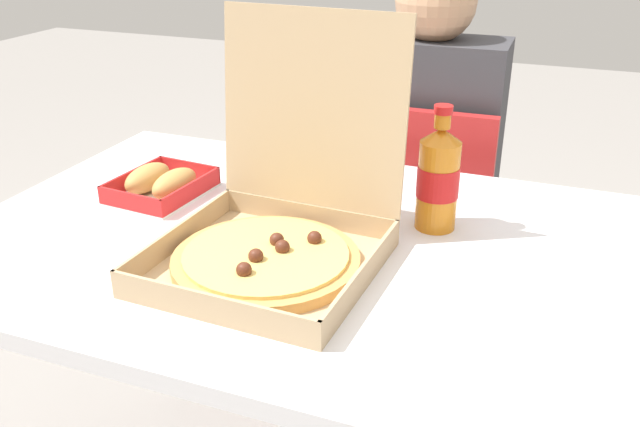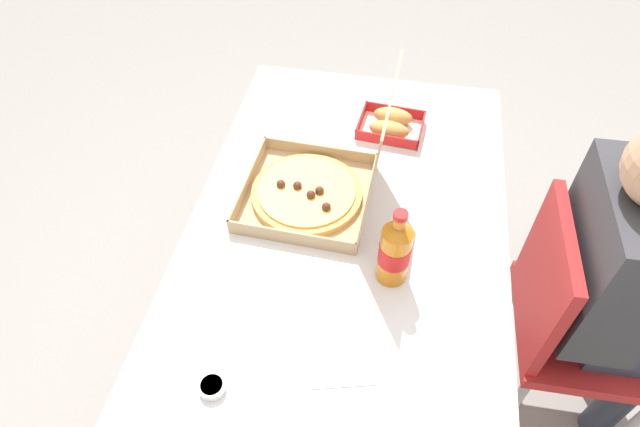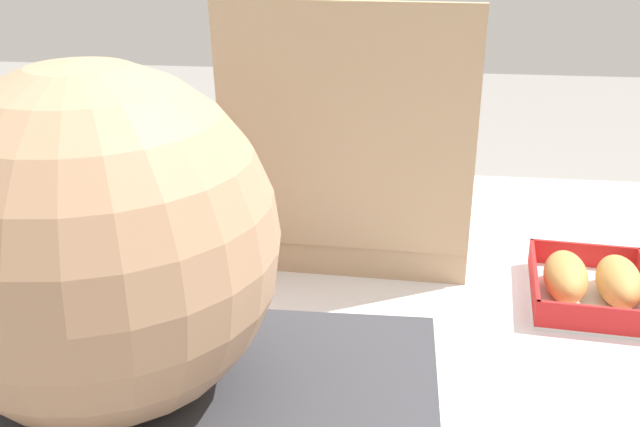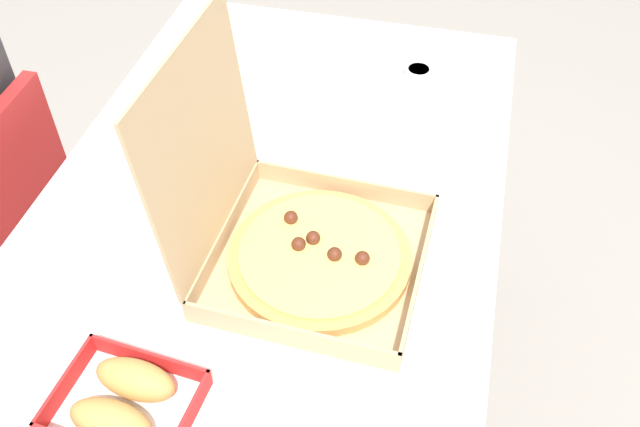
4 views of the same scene
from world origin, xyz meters
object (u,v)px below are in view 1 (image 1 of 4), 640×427
(bread_side_box, at_px, (161,183))
(cola_bottle, at_px, (438,178))
(diner_person, at_px, (430,146))
(pizza_box_open, at_px, (275,232))
(chair, at_px, (420,226))
(paper_menu, at_px, (544,271))

(bread_side_box, bearing_deg, cola_bottle, 5.63)
(bread_side_box, bearing_deg, diner_person, 57.49)
(diner_person, distance_m, cola_bottle, 0.61)
(pizza_box_open, relative_size, cola_bottle, 1.70)
(chair, xyz_separation_m, diner_person, (-0.00, 0.06, 0.21))
(chair, bearing_deg, pizza_box_open, -96.29)
(pizza_box_open, xyz_separation_m, paper_menu, (0.41, 0.12, -0.05))
(paper_menu, bearing_deg, chair, 103.94)
(chair, distance_m, bread_side_box, 0.75)
(bread_side_box, relative_size, paper_menu, 0.96)
(diner_person, relative_size, bread_side_box, 5.68)
(bread_side_box, xyz_separation_m, cola_bottle, (0.54, 0.05, 0.07))
(diner_person, xyz_separation_m, paper_menu, (0.33, -0.68, 0.05))
(chair, xyz_separation_m, bread_side_box, (-0.40, -0.57, 0.28))
(diner_person, distance_m, bread_side_box, 0.75)
(paper_menu, bearing_deg, cola_bottle, 139.01)
(pizza_box_open, distance_m, bread_side_box, 0.36)
(cola_bottle, distance_m, paper_menu, 0.24)
(cola_bottle, relative_size, paper_menu, 1.07)
(paper_menu, bearing_deg, bread_side_box, 162.11)
(chair, height_order, pizza_box_open, pizza_box_open)
(diner_person, height_order, pizza_box_open, diner_person)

